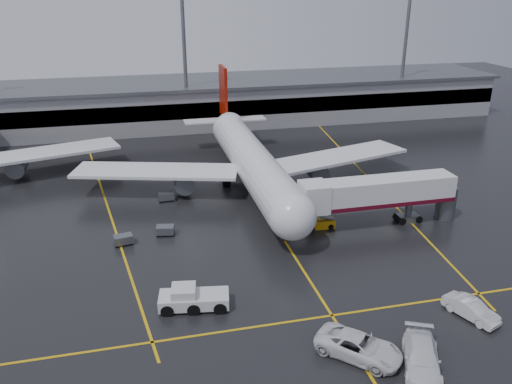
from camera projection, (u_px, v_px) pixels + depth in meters
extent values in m
plane|color=black|center=(268.00, 214.00, 65.51)|extent=(220.00, 220.00, 0.00)
cube|color=gold|center=(268.00, 214.00, 65.50)|extent=(0.25, 90.00, 0.02)
cube|color=gold|center=(332.00, 315.00, 45.68)|extent=(60.00, 0.25, 0.02)
cube|color=gold|center=(105.00, 199.00, 70.15)|extent=(9.99, 69.35, 0.02)
cube|color=gold|center=(366.00, 176.00, 78.44)|extent=(7.57, 69.64, 0.02)
cube|color=gray|center=(208.00, 103.00, 107.25)|extent=(120.00, 18.00, 8.00)
cube|color=black|center=(215.00, 110.00, 99.13)|extent=(120.00, 0.40, 3.00)
cube|color=#595B60|center=(208.00, 81.00, 105.64)|extent=(122.00, 19.00, 0.60)
cylinder|color=#595B60|center=(185.00, 66.00, 97.56)|extent=(0.70, 0.70, 25.00)
cylinder|color=#595B60|center=(404.00, 58.00, 107.38)|extent=(0.70, 0.70, 25.00)
cylinder|color=silver|center=(253.00, 163.00, 71.14)|extent=(5.20, 36.00, 5.20)
sphere|color=silver|center=(292.00, 216.00, 54.92)|extent=(5.20, 5.20, 5.20)
cone|color=silver|center=(225.00, 121.00, 89.83)|extent=(4.94, 8.00, 4.94)
cube|color=#800F02|center=(223.00, 92.00, 88.89)|extent=(0.50, 5.50, 8.50)
cube|color=silver|center=(225.00, 120.00, 89.76)|extent=(14.00, 3.00, 0.25)
cube|color=silver|center=(156.00, 171.00, 70.41)|extent=(22.80, 11.83, 0.40)
cube|color=silver|center=(337.00, 157.00, 76.08)|extent=(22.80, 11.83, 0.40)
cylinder|color=#595B60|center=(183.00, 181.00, 70.79)|extent=(2.60, 4.50, 2.60)
cylinder|color=#595B60|center=(316.00, 170.00, 74.94)|extent=(2.60, 4.50, 2.60)
cylinder|color=#595B60|center=(284.00, 231.00, 58.83)|extent=(0.56, 0.56, 2.00)
cylinder|color=#595B60|center=(226.00, 179.00, 74.34)|extent=(0.56, 0.56, 2.00)
cylinder|color=#595B60|center=(270.00, 175.00, 75.74)|extent=(0.56, 0.56, 2.00)
cylinder|color=black|center=(284.00, 236.00, 59.03)|extent=(0.40, 1.10, 1.10)
cylinder|color=black|center=(226.00, 182.00, 74.51)|extent=(1.00, 1.40, 1.40)
cylinder|color=black|center=(270.00, 178.00, 75.91)|extent=(1.00, 1.40, 1.40)
cube|color=silver|center=(42.00, 153.00, 77.73)|extent=(22.80, 11.83, 0.40)
cylinder|color=#595B60|center=(17.00, 166.00, 76.59)|extent=(2.60, 4.50, 2.60)
cube|color=silver|center=(380.00, 191.00, 61.07)|extent=(18.00, 3.20, 3.00)
cube|color=#4A0816|center=(379.00, 201.00, 61.56)|extent=(18.00, 3.30, 0.50)
cube|color=silver|center=(314.00, 197.00, 59.28)|extent=(3.00, 3.40, 3.30)
cylinder|color=#595B60|center=(408.00, 210.00, 63.03)|extent=(0.80, 0.80, 3.00)
cube|color=#595B60|center=(408.00, 218.00, 63.42)|extent=(2.60, 1.60, 0.90)
cylinder|color=#595B60|center=(446.00, 202.00, 63.93)|extent=(2.40, 2.40, 4.00)
cylinder|color=black|center=(399.00, 219.00, 63.18)|extent=(0.90, 1.80, 0.90)
cylinder|color=black|center=(416.00, 217.00, 63.66)|extent=(0.90, 1.80, 0.90)
cube|color=silver|center=(194.00, 300.00, 46.57)|extent=(6.52, 3.44, 1.06)
cube|color=silver|center=(184.00, 291.00, 46.18)|extent=(2.44, 2.44, 0.89)
cube|color=black|center=(184.00, 291.00, 46.18)|extent=(2.19, 2.19, 0.80)
cylinder|color=black|center=(168.00, 304.00, 46.52)|extent=(1.56, 2.81, 1.15)
cylinder|color=black|center=(194.00, 302.00, 46.69)|extent=(1.56, 2.81, 1.15)
cylinder|color=black|center=(220.00, 301.00, 46.85)|extent=(1.56, 2.81, 1.15)
cube|color=#CC900B|center=(320.00, 223.00, 61.85)|extent=(3.47, 1.62, 1.04)
cube|color=#595B60|center=(320.00, 216.00, 61.48)|extent=(3.31, 1.05, 1.18)
cylinder|color=black|center=(311.00, 226.00, 61.75)|extent=(0.76, 1.64, 0.66)
cylinder|color=black|center=(329.00, 224.00, 62.12)|extent=(0.76, 1.64, 0.66)
imported|color=white|center=(359.00, 346.00, 40.38)|extent=(6.96, 6.96, 1.87)
imported|color=white|center=(422.00, 357.00, 39.22)|extent=(5.07, 6.92, 1.86)
imported|color=silver|center=(471.00, 309.00, 45.19)|extent=(3.41, 5.24, 1.63)
cube|color=#595B60|center=(165.00, 230.00, 59.97)|extent=(2.20, 1.63, 0.90)
cylinder|color=black|center=(158.00, 236.00, 59.64)|extent=(0.40, 0.20, 0.40)
cylinder|color=black|center=(172.00, 235.00, 59.73)|extent=(0.40, 0.20, 0.40)
cylinder|color=black|center=(159.00, 232.00, 60.57)|extent=(0.40, 0.20, 0.40)
cylinder|color=black|center=(173.00, 231.00, 60.66)|extent=(0.40, 0.20, 0.40)
cube|color=#595B60|center=(123.00, 239.00, 57.79)|extent=(2.19, 1.61, 0.90)
cylinder|color=black|center=(117.00, 246.00, 57.25)|extent=(0.40, 0.20, 0.40)
cylinder|color=black|center=(132.00, 244.00, 57.83)|extent=(0.40, 0.20, 0.40)
cylinder|color=black|center=(116.00, 242.00, 58.10)|extent=(0.40, 0.20, 0.40)
cylinder|color=black|center=(130.00, 240.00, 58.69)|extent=(0.40, 0.20, 0.40)
cube|color=#595B60|center=(166.00, 196.00, 69.35)|extent=(2.02, 1.34, 0.90)
cylinder|color=black|center=(161.00, 201.00, 68.89)|extent=(0.40, 0.20, 0.40)
cylinder|color=black|center=(173.00, 200.00, 69.27)|extent=(0.40, 0.20, 0.40)
cylinder|color=black|center=(160.00, 199.00, 69.79)|extent=(0.40, 0.20, 0.40)
cylinder|color=black|center=(172.00, 197.00, 70.16)|extent=(0.40, 0.20, 0.40)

